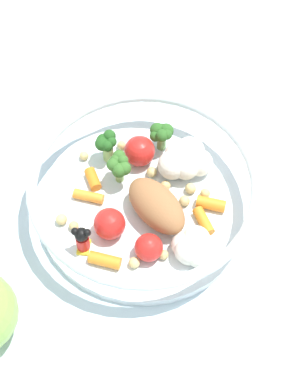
% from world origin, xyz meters
% --- Properties ---
extents(ground_plane, '(2.40, 2.40, 0.00)m').
position_xyz_m(ground_plane, '(0.00, 0.00, 0.00)').
color(ground_plane, silver).
extents(food_container, '(0.23, 0.23, 0.06)m').
position_xyz_m(food_container, '(0.01, 0.02, 0.03)').
color(food_container, white).
rests_on(food_container, ground_plane).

